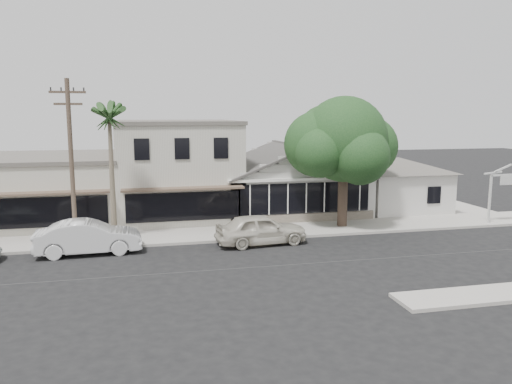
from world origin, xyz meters
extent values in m
plane|color=black|center=(0.00, 0.00, 0.00)|extent=(140.00, 140.00, 0.00)
cube|color=#9E9991|center=(-8.00, 6.75, 0.07)|extent=(90.00, 3.50, 0.15)
cube|color=silver|center=(5.00, 12.50, 1.50)|extent=(10.00, 8.00, 3.00)
cube|color=black|center=(5.00, 8.44, 1.75)|extent=(8.80, 0.10, 2.00)
cube|color=#60564C|center=(5.00, 8.45, 0.35)|extent=(9.60, 0.18, 0.70)
cube|color=silver|center=(13.20, 11.50, 1.50)|extent=(6.00, 6.00, 3.00)
cube|color=white|center=(16.40, 5.30, 1.65)|extent=(0.12, 0.12, 3.30)
cube|color=beige|center=(-3.00, 13.50, 3.25)|extent=(8.00, 10.00, 6.50)
cube|color=beige|center=(-12.00, 13.50, 2.10)|extent=(10.00, 10.00, 4.20)
cylinder|color=brown|center=(-9.00, 5.20, 4.50)|extent=(0.24, 0.24, 9.00)
cube|color=brown|center=(-9.00, 5.20, 8.30)|extent=(1.80, 0.12, 0.12)
cube|color=brown|center=(-9.00, 5.20, 7.70)|extent=(1.40, 0.12, 0.12)
imported|color=beige|center=(0.91, 4.09, 0.86)|extent=(5.22, 2.49, 1.72)
imported|color=silver|center=(-8.25, 4.23, 0.88)|extent=(5.42, 2.11, 1.76)
cylinder|color=#48382B|center=(6.90, 6.86, 1.64)|extent=(0.62, 0.62, 3.28)
sphere|color=#163517|center=(6.90, 6.86, 5.64)|extent=(5.34, 5.34, 5.34)
sphere|color=#163517|center=(8.74, 7.48, 5.13)|extent=(3.90, 3.90, 3.90)
sphere|color=#163517|center=(5.26, 7.27, 5.34)|extent=(4.10, 4.10, 4.10)
sphere|color=#163517|center=(7.31, 5.32, 4.72)|extent=(3.49, 3.49, 3.49)
sphere|color=#163517|center=(6.28, 8.50, 5.95)|extent=(3.69, 3.69, 3.69)
sphere|color=#163517|center=(8.13, 8.30, 6.36)|extent=(3.28, 3.28, 3.28)
sphere|color=#163517|center=(5.05, 6.04, 4.93)|extent=(3.08, 3.08, 3.08)
cone|color=#726651|center=(-7.06, 6.22, 3.44)|extent=(0.36, 0.36, 6.89)
camera|label=1|loc=(-5.40, -22.22, 7.19)|focal=35.00mm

